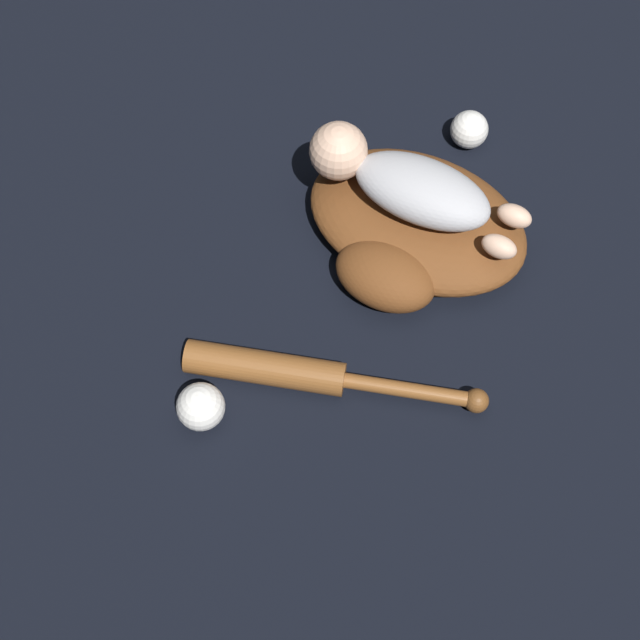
{
  "coord_description": "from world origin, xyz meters",
  "views": [
    {
      "loc": [
        -0.15,
        0.83,
        1.27
      ],
      "look_at": [
        0.1,
        0.25,
        0.07
      ],
      "focal_mm": 50.0,
      "sensor_mm": 36.0,
      "label": 1
    }
  ],
  "objects_px": {
    "baby_figure": "(403,180)",
    "baseball": "(201,407)",
    "baseball_bat": "(297,373)",
    "baseball_spare": "(469,130)",
    "baseball_glove": "(413,227)"
  },
  "relations": [
    {
      "from": "baseball_bat",
      "to": "baseball",
      "type": "xyz_separation_m",
      "value": [
        0.11,
        0.11,
        0.01
      ]
    },
    {
      "from": "baseball_spare",
      "to": "baseball_bat",
      "type": "bearing_deg",
      "value": 81.31
    },
    {
      "from": "baseball",
      "to": "baseball_bat",
      "type": "bearing_deg",
      "value": -133.38
    },
    {
      "from": "baseball_bat",
      "to": "baseball_spare",
      "type": "bearing_deg",
      "value": -98.69
    },
    {
      "from": "baby_figure",
      "to": "baseball_bat",
      "type": "relative_size",
      "value": 0.81
    },
    {
      "from": "baseball_glove",
      "to": "baseball_bat",
      "type": "height_order",
      "value": "baseball_glove"
    },
    {
      "from": "baseball",
      "to": "baseball_spare",
      "type": "relative_size",
      "value": 1.09
    },
    {
      "from": "baby_figure",
      "to": "baseball_spare",
      "type": "distance_m",
      "value": 0.24
    },
    {
      "from": "baseball_bat",
      "to": "baseball",
      "type": "height_order",
      "value": "baseball"
    },
    {
      "from": "baseball_spare",
      "to": "baseball_glove",
      "type": "bearing_deg",
      "value": 86.28
    },
    {
      "from": "baseball_bat",
      "to": "baseball_spare",
      "type": "distance_m",
      "value": 0.56
    },
    {
      "from": "baseball_glove",
      "to": "baby_figure",
      "type": "xyz_separation_m",
      "value": [
        0.03,
        -0.02,
        0.08
      ]
    },
    {
      "from": "baby_figure",
      "to": "baseball_spare",
      "type": "bearing_deg",
      "value": -102.72
    },
    {
      "from": "baby_figure",
      "to": "baseball",
      "type": "height_order",
      "value": "baby_figure"
    },
    {
      "from": "baby_figure",
      "to": "baseball",
      "type": "bearing_deg",
      "value": 72.39
    }
  ]
}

